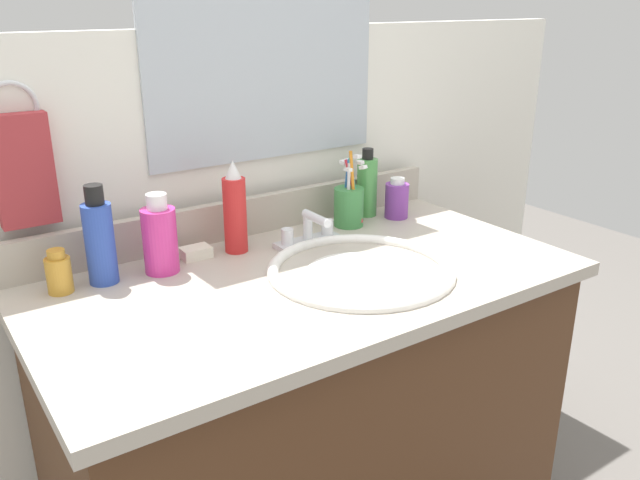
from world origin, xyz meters
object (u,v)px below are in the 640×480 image
(bottle_soap_pink, at_px, (160,238))
(cup_green, at_px, (349,204))
(soap_bar, at_px, (196,252))
(faucet, at_px, (309,233))
(bottle_spray_red, at_px, (235,211))
(bottle_shampoo_blue, at_px, (100,240))
(bottle_oil_amber, at_px, (59,273))
(bottle_cream_purple, at_px, (397,200))
(hand_towel, at_px, (24,171))
(bottle_toner_green, at_px, (367,186))

(bottle_soap_pink, relative_size, cup_green, 0.88)
(bottle_soap_pink, distance_m, soap_bar, 0.11)
(faucet, distance_m, bottle_spray_red, 0.18)
(faucet, bearing_deg, cup_green, 20.28)
(faucet, bearing_deg, bottle_shampoo_blue, 172.93)
(bottle_oil_amber, bearing_deg, bottle_cream_purple, -1.09)
(bottle_oil_amber, bearing_deg, soap_bar, 3.61)
(bottle_cream_purple, height_order, soap_bar, bottle_cream_purple)
(bottle_shampoo_blue, bearing_deg, soap_bar, 5.09)
(hand_towel, bearing_deg, faucet, -16.74)
(bottle_spray_red, bearing_deg, bottle_shampoo_blue, -179.38)
(cup_green, bearing_deg, hand_towel, 171.36)
(bottle_shampoo_blue, bearing_deg, cup_green, 0.18)
(faucet, height_order, bottle_oil_amber, bottle_oil_amber)
(bottle_spray_red, height_order, soap_bar, bottle_spray_red)
(bottle_cream_purple, distance_m, bottle_toner_green, 0.08)
(hand_towel, bearing_deg, bottle_shampoo_blue, -48.22)
(bottle_cream_purple, xyz_separation_m, bottle_toner_green, (-0.05, 0.06, 0.03))
(bottle_cream_purple, distance_m, soap_bar, 0.55)
(bottle_toner_green, distance_m, soap_bar, 0.50)
(hand_towel, distance_m, cup_green, 0.74)
(bottle_oil_amber, bearing_deg, hand_towel, 97.47)
(hand_towel, relative_size, bottle_soap_pink, 1.31)
(hand_towel, bearing_deg, cup_green, -8.64)
(bottle_cream_purple, bearing_deg, bottle_spray_red, 177.59)
(hand_towel, bearing_deg, bottle_soap_pink, -29.87)
(bottle_oil_amber, bearing_deg, bottle_spray_red, 0.47)
(bottle_shampoo_blue, height_order, bottle_toner_green, bottle_shampoo_blue)
(soap_bar, bearing_deg, cup_green, -2.31)
(bottle_toner_green, xyz_separation_m, soap_bar, (-0.49, -0.02, -0.07))
(bottle_shampoo_blue, relative_size, bottle_toner_green, 1.14)
(bottle_oil_amber, relative_size, soap_bar, 1.37)
(bottle_shampoo_blue, bearing_deg, bottle_cream_purple, -1.21)
(cup_green, bearing_deg, bottle_soap_pink, -178.21)
(bottle_soap_pink, height_order, bottle_oil_amber, bottle_soap_pink)
(faucet, distance_m, bottle_shampoo_blue, 0.46)
(faucet, bearing_deg, bottle_cream_purple, 7.75)
(bottle_soap_pink, xyz_separation_m, soap_bar, (0.09, 0.03, -0.06))
(bottle_spray_red, distance_m, bottle_oil_amber, 0.39)
(faucet, height_order, cup_green, cup_green)
(faucet, xyz_separation_m, cup_green, (0.16, 0.06, 0.03))
(bottle_cream_purple, xyz_separation_m, bottle_spray_red, (-0.45, 0.02, 0.05))
(hand_towel, height_order, bottle_toner_green, hand_towel)
(faucet, distance_m, bottle_oil_amber, 0.54)
(faucet, xyz_separation_m, bottle_cream_purple, (0.30, 0.04, 0.02))
(bottle_toner_green, bearing_deg, faucet, -157.95)
(hand_towel, bearing_deg, bottle_spray_red, -15.06)
(hand_towel, xyz_separation_m, bottle_shampoo_blue, (0.10, -0.11, -0.13))
(bottle_cream_purple, xyz_separation_m, bottle_soap_pink, (-0.63, 0.00, 0.03))
(bottle_spray_red, relative_size, bottle_toner_green, 1.18)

